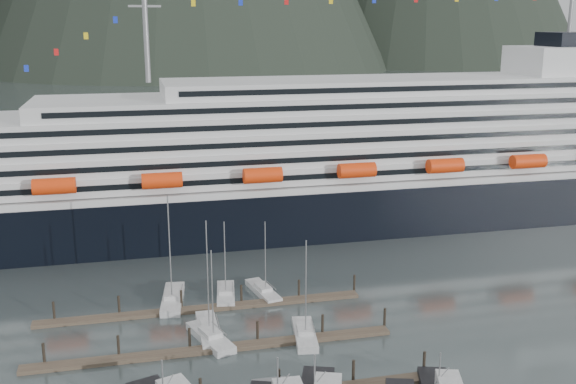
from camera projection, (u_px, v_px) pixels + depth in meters
name	position (u px, v px, depth m)	size (l,w,h in m)	color
ground	(256.00, 357.00, 85.80)	(1600.00, 1600.00, 0.00)	#3F4A4A
cruise_ship	(347.00, 166.00, 141.39)	(210.00, 30.40, 50.30)	black
dock_mid	(214.00, 348.00, 87.50)	(48.18, 2.28, 3.20)	#4A3A2F
dock_far	(203.00, 308.00, 99.76)	(48.18, 2.28, 3.20)	#4A3A2F
sailboat_c	(210.00, 338.00, 90.08)	(5.76, 10.51, 13.63)	#B3B3B3
sailboat_d	(209.00, 331.00, 92.23)	(2.81, 11.15, 16.95)	#B3B3B3
sailboat_e	(173.00, 299.00, 102.49)	(4.53, 11.69, 17.72)	#B3B3B3
sailboat_f	(226.00, 295.00, 104.33)	(3.94, 9.57, 13.02)	#B3B3B3
sailboat_g	(263.00, 291.00, 105.67)	(4.23, 10.00, 12.53)	#B3B3B3
sailboat_h	(305.00, 335.00, 91.00)	(4.17, 9.77, 14.67)	#B3B3B3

